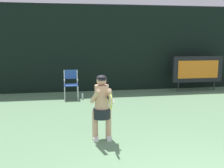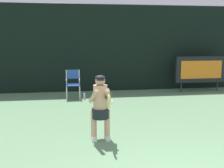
{
  "view_description": "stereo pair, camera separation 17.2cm",
  "coord_description": "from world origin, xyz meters",
  "px_view_note": "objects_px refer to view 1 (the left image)",
  "views": [
    {
      "loc": [
        -1.85,
        -2.96,
        2.25
      ],
      "look_at": [
        -0.66,
        4.0,
        1.05
      ],
      "focal_mm": 43.29,
      "sensor_mm": 36.0,
      "label": 1
    },
    {
      "loc": [
        -1.68,
        -2.98,
        2.25
      ],
      "look_at": [
        -0.66,
        4.0,
        1.05
      ],
      "focal_mm": 43.29,
      "sensor_mm": 36.0,
      "label": 2
    }
  ],
  "objects_px": {
    "umpire_chair": "(71,83)",
    "tennis_racket": "(110,102)",
    "tennis_player": "(102,105)",
    "water_bottle": "(82,96)",
    "scoreboard": "(197,69)"
  },
  "relations": [
    {
      "from": "umpire_chair",
      "to": "tennis_racket",
      "type": "height_order",
      "value": "tennis_racket"
    },
    {
      "from": "scoreboard",
      "to": "tennis_player",
      "type": "distance_m",
      "value": 6.84
    },
    {
      "from": "umpire_chair",
      "to": "water_bottle",
      "type": "bearing_deg",
      "value": -22.94
    },
    {
      "from": "water_bottle",
      "to": "tennis_racket",
      "type": "xyz_separation_m",
      "value": [
        0.29,
        -4.61,
        0.86
      ]
    },
    {
      "from": "tennis_player",
      "to": "tennis_racket",
      "type": "xyz_separation_m",
      "value": [
        0.11,
        -0.5,
        0.19
      ]
    },
    {
      "from": "umpire_chair",
      "to": "tennis_racket",
      "type": "bearing_deg",
      "value": -81.69
    },
    {
      "from": "umpire_chair",
      "to": "tennis_player",
      "type": "xyz_separation_m",
      "value": [
        0.59,
        -4.28,
        0.17
      ]
    },
    {
      "from": "scoreboard",
      "to": "umpire_chair",
      "type": "bearing_deg",
      "value": -173.24
    },
    {
      "from": "umpire_chair",
      "to": "tennis_player",
      "type": "relative_size",
      "value": 0.74
    },
    {
      "from": "tennis_player",
      "to": "tennis_racket",
      "type": "bearing_deg",
      "value": -77.62
    },
    {
      "from": "water_bottle",
      "to": "tennis_racket",
      "type": "height_order",
      "value": "tennis_racket"
    },
    {
      "from": "tennis_racket",
      "to": "scoreboard",
      "type": "bearing_deg",
      "value": 58.9
    },
    {
      "from": "tennis_player",
      "to": "tennis_racket",
      "type": "relative_size",
      "value": 2.43
    },
    {
      "from": "umpire_chair",
      "to": "tennis_player",
      "type": "height_order",
      "value": "tennis_player"
    },
    {
      "from": "scoreboard",
      "to": "tennis_player",
      "type": "relative_size",
      "value": 1.51
    }
  ]
}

